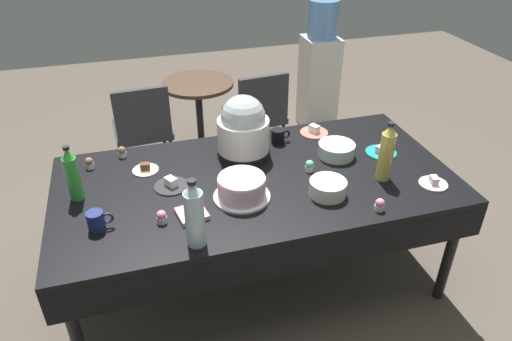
# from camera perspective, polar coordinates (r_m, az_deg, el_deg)

# --- Properties ---
(ground) EXTENTS (9.00, 9.00, 0.00)m
(ground) POSITION_cam_1_polar(r_m,az_deg,el_deg) (3.10, 0.00, -12.61)
(ground) COLOR brown
(potluck_table) EXTENTS (2.20, 1.10, 0.75)m
(potluck_table) POSITION_cam_1_polar(r_m,az_deg,el_deg) (2.66, 0.00, -2.04)
(potluck_table) COLOR black
(potluck_table) RESTS_ON ground
(frosted_layer_cake) EXTENTS (0.30, 0.30, 0.13)m
(frosted_layer_cake) POSITION_cam_1_polar(r_m,az_deg,el_deg) (2.44, -1.74, -2.12)
(frosted_layer_cake) COLOR silver
(frosted_layer_cake) RESTS_ON potluck_table
(slow_cooker) EXTENTS (0.32, 0.32, 0.38)m
(slow_cooker) POSITION_cam_1_polar(r_m,az_deg,el_deg) (2.76, -1.57, 5.06)
(slow_cooker) COLOR black
(slow_cooker) RESTS_ON potluck_table
(glass_salad_bowl) EXTENTS (0.22, 0.22, 0.08)m
(glass_salad_bowl) POSITION_cam_1_polar(r_m,az_deg,el_deg) (2.86, 9.70, 2.48)
(glass_salad_bowl) COLOR #B2C6BC
(glass_salad_bowl) RESTS_ON potluck_table
(ceramic_snack_bowl) EXTENTS (0.20, 0.20, 0.08)m
(ceramic_snack_bowl) POSITION_cam_1_polar(r_m,az_deg,el_deg) (2.50, 8.68, -2.09)
(ceramic_snack_bowl) COLOR silver
(ceramic_snack_bowl) RESTS_ON potluck_table
(dessert_plate_cream) EXTENTS (0.15, 0.15, 0.05)m
(dessert_plate_cream) POSITION_cam_1_polar(r_m,az_deg,el_deg) (2.76, -13.23, 0.18)
(dessert_plate_cream) COLOR beige
(dessert_plate_cream) RESTS_ON potluck_table
(dessert_plate_coral) EXTENTS (0.18, 0.18, 0.06)m
(dessert_plate_coral) POSITION_cam_1_polar(r_m,az_deg,el_deg) (3.11, 7.05, 4.74)
(dessert_plate_coral) COLOR #E07266
(dessert_plate_coral) RESTS_ON potluck_table
(dessert_plate_teal) EXTENTS (0.19, 0.19, 0.05)m
(dessert_plate_teal) POSITION_cam_1_polar(r_m,az_deg,el_deg) (2.95, 14.90, 2.25)
(dessert_plate_teal) COLOR teal
(dessert_plate_teal) RESTS_ON potluck_table
(dessert_plate_charcoal) EXTENTS (0.19, 0.19, 0.06)m
(dessert_plate_charcoal) POSITION_cam_1_polar(r_m,az_deg,el_deg) (2.59, -10.21, -1.68)
(dessert_plate_charcoal) COLOR #2D2D33
(dessert_plate_charcoal) RESTS_ON potluck_table
(dessert_plate_white) EXTENTS (0.15, 0.15, 0.05)m
(dessert_plate_white) POSITION_cam_1_polar(r_m,az_deg,el_deg) (2.74, 20.68, -1.38)
(dessert_plate_white) COLOR white
(dessert_plate_white) RESTS_ON potluck_table
(cupcake_rose) EXTENTS (0.05, 0.05, 0.07)m
(cupcake_rose) POSITION_cam_1_polar(r_m,az_deg,el_deg) (2.33, -11.35, -5.54)
(cupcake_rose) COLOR beige
(cupcake_rose) RESTS_ON potluck_table
(cupcake_cocoa) EXTENTS (0.05, 0.05, 0.07)m
(cupcake_cocoa) POSITION_cam_1_polar(r_m,az_deg,el_deg) (2.86, -19.52, 0.84)
(cupcake_cocoa) COLOR beige
(cupcake_cocoa) RESTS_ON potluck_table
(cupcake_berry) EXTENTS (0.05, 0.05, 0.07)m
(cupcake_berry) POSITION_cam_1_polar(r_m,az_deg,el_deg) (2.89, -21.34, 0.75)
(cupcake_berry) COLOR beige
(cupcake_berry) RESTS_ON potluck_table
(cupcake_mint) EXTENTS (0.05, 0.05, 0.07)m
(cupcake_mint) POSITION_cam_1_polar(r_m,az_deg,el_deg) (2.44, 14.74, -4.04)
(cupcake_mint) COLOR beige
(cupcake_mint) RESTS_ON potluck_table
(cupcake_lemon) EXTENTS (0.05, 0.05, 0.07)m
(cupcake_lemon) POSITION_cam_1_polar(r_m,az_deg,el_deg) (2.69, 6.49, 0.55)
(cupcake_lemon) COLOR beige
(cupcake_lemon) RESTS_ON potluck_table
(cupcake_vanilla) EXTENTS (0.05, 0.05, 0.07)m
(cupcake_vanilla) POSITION_cam_1_polar(r_m,az_deg,el_deg) (2.92, -15.90, 2.17)
(cupcake_vanilla) COLOR beige
(cupcake_vanilla) RESTS_ON potluck_table
(soda_bottle_lime_soda) EXTENTS (0.07, 0.07, 0.31)m
(soda_bottle_lime_soda) POSITION_cam_1_polar(r_m,az_deg,el_deg) (2.56, -21.33, -0.50)
(soda_bottle_lime_soda) COLOR green
(soda_bottle_lime_soda) RESTS_ON potluck_table
(soda_bottle_ginger_ale) EXTENTS (0.08, 0.08, 0.34)m
(soda_bottle_ginger_ale) POSITION_cam_1_polar(r_m,az_deg,el_deg) (2.64, 15.50, 2.05)
(soda_bottle_ginger_ale) COLOR gold
(soda_bottle_ginger_ale) RESTS_ON potluck_table
(soda_bottle_water) EXTENTS (0.09, 0.09, 0.35)m
(soda_bottle_water) POSITION_cam_1_polar(r_m,az_deg,el_deg) (2.10, -7.45, -5.36)
(soda_bottle_water) COLOR silver
(soda_bottle_water) RESTS_ON potluck_table
(coffee_mug_navy) EXTENTS (0.12, 0.08, 0.10)m
(coffee_mug_navy) POSITION_cam_1_polar(r_m,az_deg,el_deg) (2.36, -18.73, -5.77)
(coffee_mug_navy) COLOR navy
(coffee_mug_navy) RESTS_ON potluck_table
(coffee_mug_black) EXTENTS (0.12, 0.08, 0.09)m
(coffee_mug_black) POSITION_cam_1_polar(r_m,az_deg,el_deg) (2.96, 2.71, 4.21)
(coffee_mug_black) COLOR black
(coffee_mug_black) RESTS_ON potluck_table
(paper_napkin_stack) EXTENTS (0.16, 0.16, 0.02)m
(paper_napkin_stack) POSITION_cam_1_polar(r_m,az_deg,el_deg) (2.36, -7.76, -5.20)
(paper_napkin_stack) COLOR pink
(paper_napkin_stack) RESTS_ON potluck_table
(maroon_chair_left) EXTENTS (0.47, 0.47, 0.85)m
(maroon_chair_left) POSITION_cam_1_polar(r_m,az_deg,el_deg) (3.86, -13.56, 5.27)
(maroon_chair_left) COLOR #333338
(maroon_chair_left) RESTS_ON ground
(maroon_chair_right) EXTENTS (0.49, 0.49, 0.85)m
(maroon_chair_right) POSITION_cam_1_polar(r_m,az_deg,el_deg) (3.99, 0.21, 7.14)
(maroon_chair_right) COLOR #333338
(maroon_chair_right) RESTS_ON ground
(round_cafe_table) EXTENTS (0.60, 0.60, 0.72)m
(round_cafe_table) POSITION_cam_1_polar(r_m,az_deg,el_deg) (4.10, -6.90, 7.70)
(round_cafe_table) COLOR #473323
(round_cafe_table) RESTS_ON ground
(water_cooler) EXTENTS (0.32, 0.32, 1.24)m
(water_cooler) POSITION_cam_1_polar(r_m,az_deg,el_deg) (4.68, 7.67, 12.02)
(water_cooler) COLOR silver
(water_cooler) RESTS_ON ground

